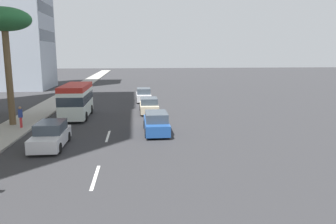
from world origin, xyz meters
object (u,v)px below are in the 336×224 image
(minibus_fifth, at_px, (76,99))
(car_lead, at_px, (144,95))
(car_third, at_px, (156,123))
(car_fourth, at_px, (51,135))
(pedestrian_near_lamp, at_px, (21,116))
(palm_tree, at_px, (4,23))
(car_second, at_px, (149,106))

(minibus_fifth, bearing_deg, car_lead, 145.34)
(car_third, xyz_separation_m, car_fourth, (-3.04, 6.93, -0.00))
(pedestrian_near_lamp, height_order, palm_tree, palm_tree)
(minibus_fifth, bearing_deg, palm_tree, -54.10)
(car_lead, height_order, car_third, car_lead)
(car_second, bearing_deg, car_lead, 2.13)
(car_fourth, height_order, minibus_fifth, minibus_fifth)
(car_third, xyz_separation_m, pedestrian_near_lamp, (2.20, 10.47, 0.31))
(car_second, relative_size, car_third, 0.89)
(car_lead, distance_m, car_second, 7.89)
(car_second, distance_m, palm_tree, 14.48)
(palm_tree, bearing_deg, pedestrian_near_lamp, -139.78)
(car_second, distance_m, car_third, 8.32)
(car_fourth, bearing_deg, minibus_fifth, -179.87)
(car_second, height_order, car_third, car_third)
(car_lead, distance_m, car_fourth, 20.30)
(car_third, bearing_deg, minibus_fifth, 45.65)
(car_fourth, height_order, pedestrian_near_lamp, pedestrian_near_lamp)
(car_lead, relative_size, minibus_fifth, 0.65)
(pedestrian_near_lamp, bearing_deg, palm_tree, -63.64)
(car_lead, relative_size, car_third, 0.90)
(car_lead, distance_m, pedestrian_near_lamp, 17.23)
(car_third, xyz_separation_m, palm_tree, (3.47, 11.55, 7.48))
(car_third, height_order, minibus_fifth, minibus_fifth)
(palm_tree, bearing_deg, car_second, -66.93)
(pedestrian_near_lamp, bearing_deg, car_second, -163.15)
(car_second, xyz_separation_m, car_third, (-8.32, -0.16, 0.03))
(car_fourth, xyz_separation_m, pedestrian_near_lamp, (5.23, 3.54, 0.31))
(minibus_fifth, relative_size, pedestrian_near_lamp, 3.87)
(car_fourth, relative_size, palm_tree, 0.47)
(car_fourth, bearing_deg, pedestrian_near_lamp, -145.90)
(car_fourth, relative_size, minibus_fifth, 0.68)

